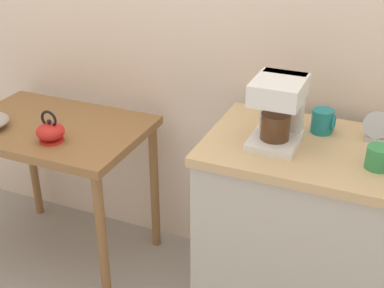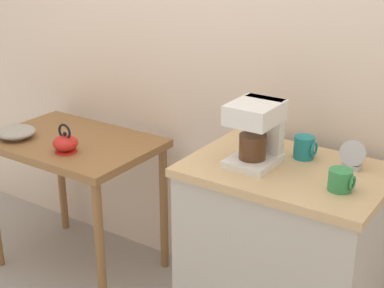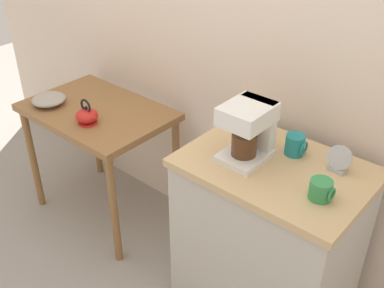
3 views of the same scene
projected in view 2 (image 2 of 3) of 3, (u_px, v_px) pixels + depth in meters
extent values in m
cube|color=beige|center=(232.00, 13.00, 2.67)|extent=(4.40, 0.10, 2.80)
cube|color=olive|center=(73.00, 143.00, 2.96)|extent=(0.86, 0.58, 0.04)
cylinder|color=olive|center=(100.00, 250.00, 2.70)|extent=(0.04, 0.04, 0.71)
cylinder|color=olive|center=(61.00, 175.00, 3.49)|extent=(0.04, 0.04, 0.71)
cylinder|color=olive|center=(164.00, 209.00, 3.09)|extent=(0.04, 0.04, 0.71)
cube|color=#BCB7AD|center=(281.00, 265.00, 2.46)|extent=(0.77, 0.54, 0.85)
cube|color=tan|center=(287.00, 172.00, 2.30)|extent=(0.80, 0.57, 0.04)
cylinder|color=#9E998C|center=(17.00, 137.00, 2.96)|extent=(0.09, 0.09, 0.01)
ellipsoid|color=#9E998C|center=(16.00, 132.00, 2.95)|extent=(0.20, 0.20, 0.05)
cylinder|color=red|center=(66.00, 151.00, 2.79)|extent=(0.10, 0.10, 0.01)
ellipsoid|color=red|center=(65.00, 143.00, 2.77)|extent=(0.12, 0.12, 0.07)
cone|color=red|center=(74.00, 145.00, 2.74)|extent=(0.06, 0.03, 0.04)
sphere|color=black|center=(65.00, 134.00, 2.75)|extent=(0.02, 0.02, 0.02)
torus|color=black|center=(64.00, 132.00, 2.75)|extent=(0.08, 0.01, 0.08)
cube|color=white|center=(253.00, 161.00, 2.32)|extent=(0.18, 0.22, 0.03)
cube|color=white|center=(264.00, 128.00, 2.34)|extent=(0.16, 0.05, 0.26)
cube|color=white|center=(255.00, 113.00, 2.25)|extent=(0.18, 0.22, 0.08)
cylinder|color=#4C2D19|center=(253.00, 147.00, 2.29)|extent=(0.11, 0.11, 0.10)
cylinder|color=teal|center=(304.00, 147.00, 2.37)|extent=(0.08, 0.08, 0.09)
torus|color=teal|center=(314.00, 150.00, 2.35)|extent=(0.01, 0.06, 0.06)
cylinder|color=#338C4C|center=(340.00, 180.00, 2.09)|extent=(0.09, 0.09, 0.08)
torus|color=#338C4C|center=(352.00, 183.00, 2.06)|extent=(0.01, 0.06, 0.06)
cube|color=#B2B5BA|center=(351.00, 166.00, 2.28)|extent=(0.07, 0.05, 0.02)
cylinder|color=#B2B5BA|center=(353.00, 153.00, 2.26)|extent=(0.10, 0.05, 0.10)
cylinder|color=black|center=(353.00, 153.00, 2.26)|extent=(0.09, 0.04, 0.09)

